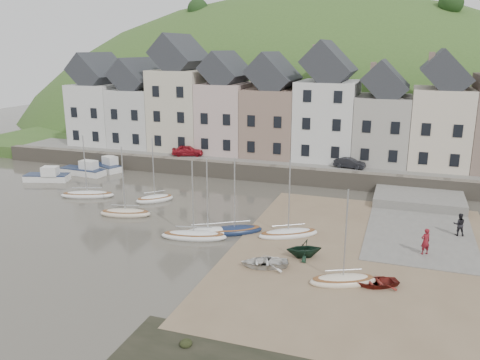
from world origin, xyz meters
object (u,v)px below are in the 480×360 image
at_px(person_dark, 459,224).
at_px(car_left, 188,150).
at_px(rowboat_red, 377,282).
at_px(sailboat_0, 88,194).
at_px(rowboat_white, 264,262).
at_px(person_red, 425,241).
at_px(rowboat_green, 304,248).
at_px(car_right, 350,163).

height_order(person_dark, car_left, car_left).
bearing_deg(car_left, rowboat_red, -153.80).
bearing_deg(sailboat_0, rowboat_white, -25.01).
height_order(person_red, person_dark, person_red).
distance_m(sailboat_0, rowboat_green, 24.14).
xyz_separation_m(rowboat_green, car_right, (0.53, 21.21, 1.44)).
relative_size(car_left, car_right, 1.13).
bearing_deg(car_right, car_left, 97.98).
bearing_deg(rowboat_red, rowboat_green, -144.83).
xyz_separation_m(rowboat_white, person_red, (10.09, 5.51, 0.69)).
bearing_deg(car_left, person_red, -142.76).
xyz_separation_m(person_dark, car_left, (-29.09, 13.44, 1.23)).
bearing_deg(rowboat_green, car_right, 153.59).
bearing_deg(car_left, rowboat_white, -163.60).
bearing_deg(car_left, rowboat_green, -157.21).
distance_m(rowboat_white, person_red, 11.52).
distance_m(rowboat_red, person_dark, 11.85).
height_order(rowboat_white, car_right, car_right).
xyz_separation_m(sailboat_0, person_dark, (33.47, 0.45, 0.75)).
bearing_deg(rowboat_white, car_right, 153.88).
bearing_deg(rowboat_green, rowboat_white, -67.03).
height_order(rowboat_white, person_dark, person_dark).
height_order(sailboat_0, rowboat_white, sailboat_0).
relative_size(sailboat_0, person_red, 3.32).
relative_size(sailboat_0, person_dark, 3.54).
height_order(rowboat_red, person_dark, person_dark).
xyz_separation_m(rowboat_red, car_right, (-4.56, 23.98, 1.82)).
relative_size(rowboat_red, person_red, 1.37).
bearing_deg(person_red, rowboat_white, -4.46).
bearing_deg(rowboat_green, person_dark, 101.61).
height_order(sailboat_0, person_dark, sailboat_0).
height_order(rowboat_red, person_red, person_red).
distance_m(rowboat_white, car_left, 28.83).
distance_m(sailboat_0, person_dark, 33.48).
height_order(rowboat_white, car_left, car_left).
relative_size(rowboat_white, person_dark, 1.76).
xyz_separation_m(rowboat_green, person_dark, (10.48, 7.77, 0.30)).
xyz_separation_m(rowboat_green, rowboat_red, (5.10, -2.77, -0.38)).
distance_m(person_dark, car_left, 32.06).
bearing_deg(car_right, rowboat_red, -161.25).
height_order(person_red, car_left, car_left).
bearing_deg(person_dark, rowboat_red, 56.72).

